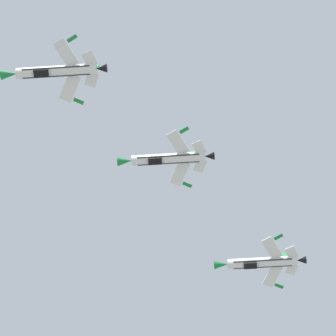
{
  "coord_description": "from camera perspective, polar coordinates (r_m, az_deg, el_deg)",
  "views": [
    {
      "loc": [
        4.8,
        -2.02,
        1.85
      ],
      "look_at": [
        37.79,
        31.18,
        107.32
      ],
      "focal_mm": 76.3,
      "sensor_mm": 36.0,
      "label": 1
    }
  ],
  "objects": [
    {
      "name": "fighter_jet_left_wing",
      "position": [
        116.58,
        -0.11,
        0.75
      ],
      "size": [
        12.36,
        12.87,
        4.37
      ],
      "rotation": [
        0.0,
        0.08,
        0.73
      ],
      "color": "silver"
    },
    {
      "name": "fighter_jet_right_wing",
      "position": [
        125.53,
        7.41,
        -7.48
      ],
      "size": [
        12.36,
        12.87,
        4.38
      ],
      "rotation": [
        0.0,
        0.08,
        0.73
      ],
      "color": "silver"
    },
    {
      "name": "fighter_jet_lead",
      "position": [
        108.61,
        -9.04,
        7.63
      ],
      "size": [
        12.35,
        12.87,
        4.38
      ],
      "rotation": [
        0.0,
        0.1,
        0.73
      ],
      "color": "silver"
    }
  ]
}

